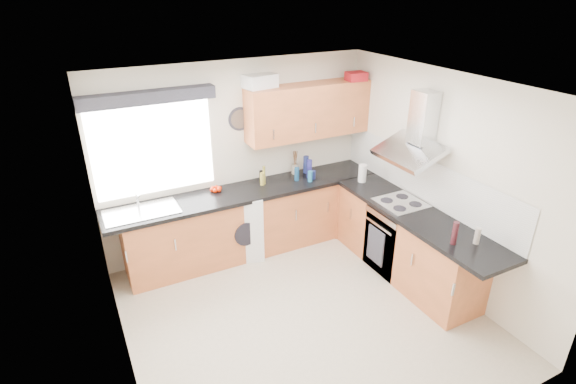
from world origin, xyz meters
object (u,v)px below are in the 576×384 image
upper_cabinets (308,111)px  washing_machine (238,223)px  extractor_hood (416,134)px  oven (397,238)px

upper_cabinets → washing_machine: upper_cabinets is taller
extractor_hood → washing_machine: bearing=145.1°
oven → washing_machine: size_ratio=0.95×
upper_cabinets → washing_machine: bearing=-174.5°
extractor_hood → upper_cabinets: size_ratio=0.46×
oven → extractor_hood: (0.10, -0.00, 1.34)m
extractor_hood → oven: bearing=180.0°
oven → washing_machine: (-1.65, 1.22, 0.02)m
upper_cabinets → washing_machine: (-1.10, -0.10, -1.35)m
extractor_hood → upper_cabinets: bearing=116.1°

